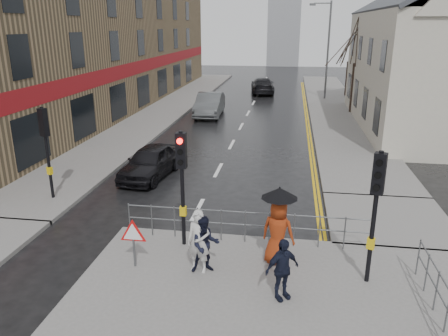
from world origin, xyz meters
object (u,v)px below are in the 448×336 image
(pedestrian_a, at_px, (199,241))
(pedestrian_with_umbrella, at_px, (278,224))
(car_mid, at_px, (210,105))
(car_parked, at_px, (150,162))
(pedestrian_d, at_px, (282,269))
(pedestrian_b, at_px, (205,244))

(pedestrian_a, xyz_separation_m, pedestrian_with_umbrella, (2.00, 0.69, 0.31))
(pedestrian_with_umbrella, height_order, car_mid, pedestrian_with_umbrella)
(pedestrian_with_umbrella, bearing_deg, car_parked, 130.47)
(car_parked, relative_size, car_mid, 0.81)
(car_parked, bearing_deg, pedestrian_d, -47.62)
(pedestrian_b, bearing_deg, car_mid, 83.31)
(pedestrian_a, xyz_separation_m, car_parked, (-3.66, 7.32, -0.31))
(pedestrian_a, height_order, pedestrian_with_umbrella, pedestrian_with_umbrella)
(pedestrian_b, relative_size, car_parked, 0.38)
(pedestrian_b, distance_m, car_mid, 21.09)
(pedestrian_b, xyz_separation_m, car_mid, (-3.75, 20.75, -0.09))
(pedestrian_b, bearing_deg, pedestrian_d, -41.25)
(car_parked, distance_m, car_mid, 13.44)
(pedestrian_a, bearing_deg, pedestrian_d, -13.81)
(pedestrian_a, height_order, car_mid, pedestrian_a)
(pedestrian_d, xyz_separation_m, car_parked, (-5.81, 8.21, -0.22))
(pedestrian_a, bearing_deg, car_mid, 108.39)
(pedestrian_with_umbrella, height_order, pedestrian_d, pedestrian_with_umbrella)
(pedestrian_with_umbrella, relative_size, car_mid, 0.44)
(pedestrian_b, bearing_deg, pedestrian_with_umbrella, 3.66)
(pedestrian_a, height_order, pedestrian_b, pedestrian_a)
(pedestrian_a, xyz_separation_m, car_mid, (-3.58, 20.76, -0.17))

